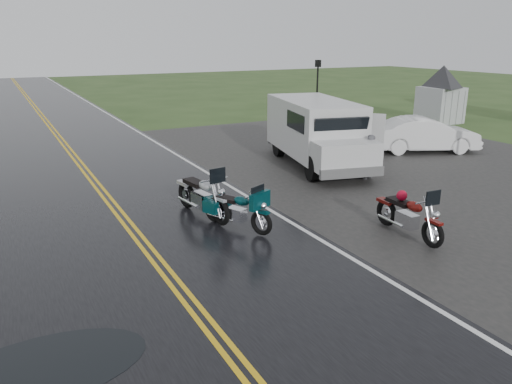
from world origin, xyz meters
TOP-DOWN VIEW (x-y plane):
  - ground at (0.00, 0.00)m, footprint 120.00×120.00m
  - road at (0.00, 10.00)m, footprint 8.00×100.00m
  - parking_pad at (11.00, 5.00)m, footprint 14.00×24.00m
  - visitor_center at (20.00, 12.00)m, footprint 16.00×10.00m
  - motorcycle_red at (5.75, -1.00)m, footprint 0.93×2.27m
  - motorcycle_teal at (2.68, 1.49)m, footprint 1.56×2.23m
  - motorcycle_silver at (2.09, 2.56)m, footprint 1.25×2.58m
  - van_white at (6.56, 5.03)m, footprint 3.76×6.71m
  - person_at_van at (8.37, 4.36)m, footprint 0.65×0.55m
  - sedan_white at (13.31, 6.63)m, footprint 4.65×3.21m
  - lamp_post_far_right at (12.08, 12.87)m, footprint 0.31×0.31m

SIDE VIEW (x-z plane):
  - ground at x=0.00m, z-range 0.00..0.00m
  - parking_pad at x=11.00m, z-range 0.00..0.03m
  - road at x=0.00m, z-range 0.00..0.04m
  - motorcycle_teal at x=2.68m, z-range 0.00..1.24m
  - motorcycle_red at x=5.75m, z-range 0.00..1.32m
  - sedan_white at x=13.31m, z-range 0.00..1.45m
  - motorcycle_silver at x=2.09m, z-range 0.00..1.46m
  - person_at_van at x=8.37m, z-range 0.00..1.53m
  - van_white at x=6.56m, z-range 0.00..2.49m
  - lamp_post_far_right at x=12.08m, z-range 0.00..3.65m
  - visitor_center at x=20.00m, z-range 0.00..4.80m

